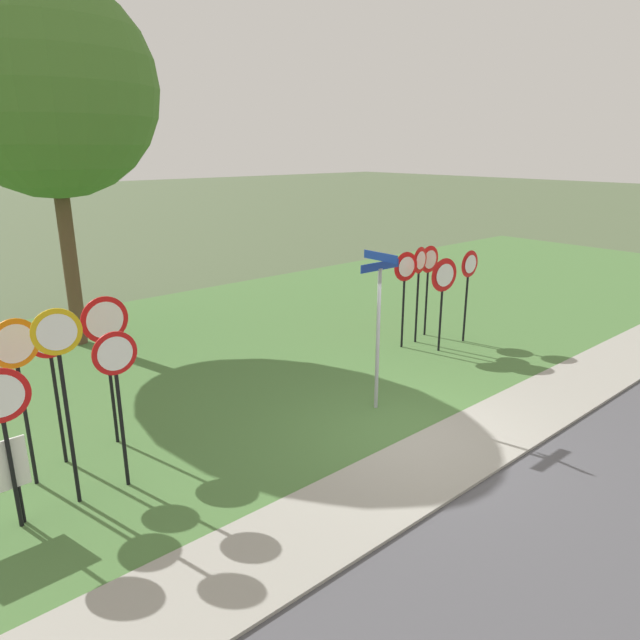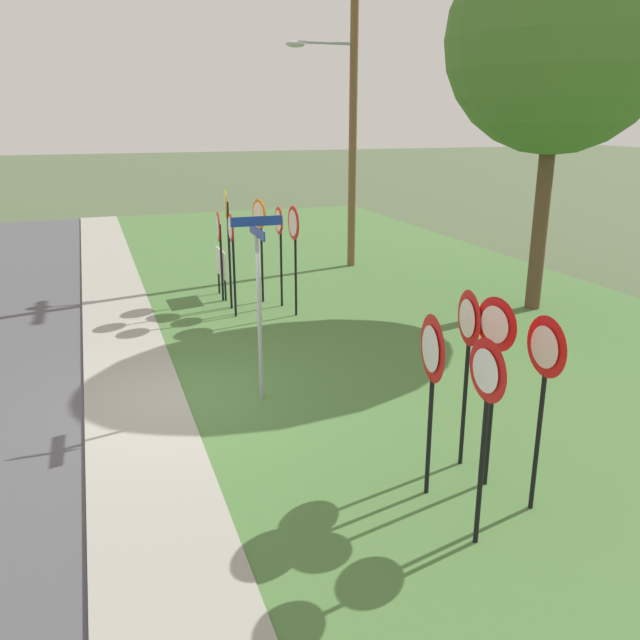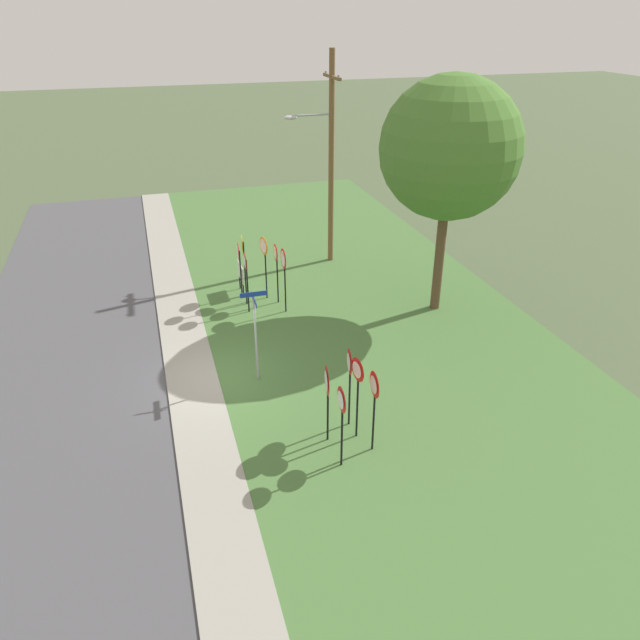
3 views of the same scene
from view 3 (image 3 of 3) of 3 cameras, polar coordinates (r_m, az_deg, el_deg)
The scene contains 19 objects.
ground_plane at distance 19.42m, azimuth -9.61°, elevation -5.60°, with size 160.00×160.00×0.00m, color #4C5B3D.
road_asphalt at distance 19.64m, azimuth -23.68°, elevation -7.41°, with size 44.00×6.40×0.01m, color #4C4C51.
sidewalk_strip at distance 19.36m, azimuth -11.97°, elevation -5.86°, with size 44.00×1.60×0.06m, color #99968C.
grass_median at distance 20.76m, azimuth 6.98°, elevation -2.96°, with size 44.00×12.00×0.04m, color #477038.
stop_sign_near_left at distance 23.16m, azimuth -7.29°, elevation 6.06°, with size 0.63×0.13×2.86m.
stop_sign_near_right at distance 22.45m, azimuth -3.46°, elevation 5.11°, with size 0.76×0.09×2.58m.
stop_sign_far_left at distance 22.63m, azimuth -7.05°, elevation 4.69°, with size 0.63×0.10×2.41m.
stop_sign_far_center at distance 24.01m, azimuth -7.70°, elevation 5.81°, with size 0.72×0.12×2.26m.
stop_sign_far_right at distance 23.66m, azimuth -5.31°, elevation 6.24°, with size 0.71×0.16×2.59m.
stop_sign_center_tall at distance 23.28m, azimuth -4.18°, elevation 5.60°, with size 0.66×0.10×2.45m.
yield_sign_near_left at distance 15.66m, azimuth 0.64°, elevation -6.36°, with size 0.81×0.15×2.32m.
yield_sign_near_right at distance 14.82m, azimuth 2.03°, elevation -8.45°, with size 0.68×0.10×2.38m.
yield_sign_far_left at distance 15.77m, azimuth 3.54°, elevation -5.70°, with size 0.66×0.14×2.48m.
yield_sign_far_right at distance 16.22m, azimuth 2.78°, elevation -4.76°, with size 0.72×0.14×2.43m.
yield_sign_center at distance 15.36m, azimuth 5.13°, elevation -6.96°, with size 0.71×0.10×2.41m.
street_name_post at distance 18.32m, azimuth -6.15°, elevation -0.83°, with size 0.96×0.82×3.03m.
utility_pole at distance 26.60m, azimuth 0.79°, elevation 15.48°, with size 2.10×2.17×9.01m.
notice_board at distance 24.64m, azimuth -7.53°, elevation 4.38°, with size 1.10×0.06×1.25m.
oak_tree_left at distance 21.97m, azimuth 12.25°, elevation 15.58°, with size 4.95×4.95×8.60m.
Camera 3 is at (16.23, -1.50, 10.56)m, focal length 33.70 mm.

